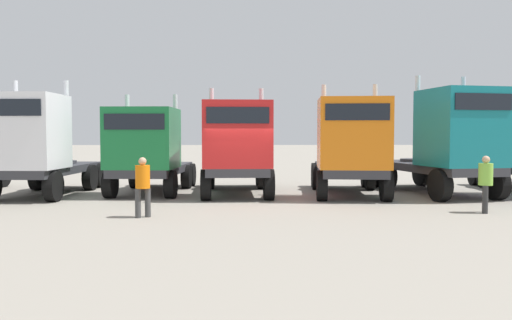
{
  "coord_description": "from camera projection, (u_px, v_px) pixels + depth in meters",
  "views": [
    {
      "loc": [
        0.08,
        -17.51,
        2.28
      ],
      "look_at": [
        0.55,
        2.52,
        1.29
      ],
      "focal_mm": 35.56,
      "sensor_mm": 36.0,
      "label": 1
    }
  ],
  "objects": [
    {
      "name": "semi_truck_white",
      "position": [
        35.0,
        145.0,
        18.32
      ],
      "size": [
        2.78,
        6.12,
        4.3
      ],
      "rotation": [
        0.0,
        0.0,
        -1.61
      ],
      "color": "#333338",
      "rests_on": "ground"
    },
    {
      "name": "ground",
      "position": [
        242.0,
        201.0,
        17.6
      ],
      "size": [
        200.0,
        200.0,
        0.0
      ],
      "primitive_type": "plane",
      "color": "gray"
    },
    {
      "name": "semi_truck_red",
      "position": [
        237.0,
        147.0,
        18.81
      ],
      "size": [
        2.74,
        6.17,
        4.07
      ],
      "rotation": [
        0.0,
        0.0,
        -1.54
      ],
      "color": "#333338",
      "rests_on": "ground"
    },
    {
      "name": "semi_truck_teal",
      "position": [
        450.0,
        142.0,
        18.61
      ],
      "size": [
        3.6,
        6.66,
        4.51
      ],
      "rotation": [
        0.0,
        0.0,
        -1.39
      ],
      "color": "#333338",
      "rests_on": "ground"
    },
    {
      "name": "visitor_with_camera",
      "position": [
        486.0,
        180.0,
        14.8
      ],
      "size": [
        0.53,
        0.53,
        1.68
      ],
      "rotation": [
        0.0,
        0.0,
        5.84
      ],
      "color": "#303030",
      "rests_on": "ground"
    },
    {
      "name": "semi_truck_orange",
      "position": [
        351.0,
        147.0,
        18.47
      ],
      "size": [
        3.08,
        6.22,
        4.16
      ],
      "rotation": [
        0.0,
        0.0,
        -1.66
      ],
      "color": "#333338",
      "rests_on": "ground"
    },
    {
      "name": "semi_truck_green",
      "position": [
        147.0,
        150.0,
        19.28
      ],
      "size": [
        2.85,
        5.88,
        3.87
      ],
      "rotation": [
        0.0,
        0.0,
        -1.63
      ],
      "color": "#333338",
      "rests_on": "ground"
    },
    {
      "name": "visitor_in_hivis",
      "position": [
        143.0,
        183.0,
        13.97
      ],
      "size": [
        0.55,
        0.55,
        1.67
      ],
      "rotation": [
        0.0,
        0.0,
        2.09
      ],
      "color": "#3F3F3F",
      "rests_on": "ground"
    }
  ]
}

